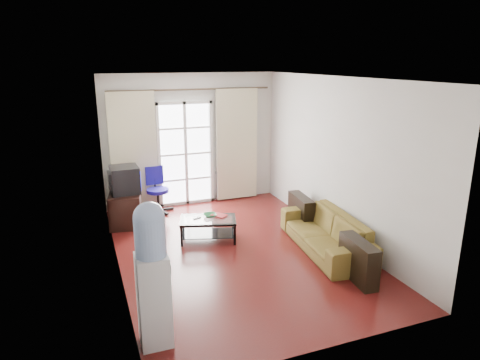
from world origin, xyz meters
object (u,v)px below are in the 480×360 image
object	(u,v)px
sofa	(326,232)
tv_stand	(126,208)
crt_tv	(124,180)
task_chair	(158,199)
water_cooler	(152,273)
coffee_table	(208,226)

from	to	relation	value
sofa	tv_stand	bearing A→B (deg)	-122.78
crt_tv	tv_stand	bearing A→B (deg)	-25.07
task_chair	water_cooler	bearing A→B (deg)	-105.83
coffee_table	task_chair	world-z (taller)	task_chair
coffee_table	crt_tv	world-z (taller)	crt_tv
sofa	tv_stand	size ratio (longest dim) A/B	2.51
crt_tv	task_chair	bearing A→B (deg)	33.04
sofa	coffee_table	xyz separation A→B (m)	(-1.65, 1.03, -0.05)
tv_stand	crt_tv	bearing A→B (deg)	165.82
water_cooler	coffee_table	bearing A→B (deg)	62.17
tv_stand	crt_tv	xyz separation A→B (m)	(-0.00, 0.00, 0.55)
coffee_table	crt_tv	distance (m)	1.85
task_chair	water_cooler	world-z (taller)	water_cooler
sofa	crt_tv	xyz separation A→B (m)	(-2.86, 2.29, 0.56)
coffee_table	water_cooler	xyz separation A→B (m)	(-1.32, -2.42, 0.60)
task_chair	water_cooler	distance (m)	4.25
crt_tv	coffee_table	bearing A→B (deg)	-47.40
crt_tv	task_chair	distance (m)	1.01
sofa	coffee_table	size ratio (longest dim) A/B	1.99
crt_tv	water_cooler	size ratio (longest dim) A/B	0.34
sofa	crt_tv	distance (m)	3.70
task_chair	tv_stand	bearing A→B (deg)	-150.71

